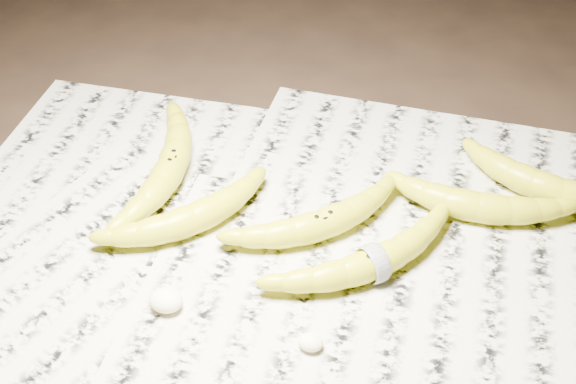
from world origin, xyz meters
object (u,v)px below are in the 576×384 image
(banana_taped, at_px, (374,261))
(banana_upper_a, at_px, (479,205))
(banana_left_a, at_px, (171,164))
(banana_left_b, at_px, (193,216))
(banana_center, at_px, (322,222))
(banana_upper_b, at_px, (535,181))

(banana_taped, xyz_separation_m, banana_upper_a, (0.10, 0.12, 0.00))
(banana_left_a, distance_m, banana_left_b, 0.10)
(banana_left_b, distance_m, banana_center, 0.15)
(banana_left_a, bearing_deg, banana_upper_b, -83.67)
(banana_left_b, height_order, banana_upper_b, same)
(banana_center, xyz_separation_m, banana_upper_a, (0.17, 0.08, 0.00))
(banana_left_b, bearing_deg, banana_taped, -51.30)
(banana_upper_b, bearing_deg, banana_left_b, -137.76)
(banana_left_a, bearing_deg, banana_left_b, -149.15)
(banana_left_a, xyz_separation_m, banana_upper_b, (0.44, 0.10, -0.00))
(banana_left_a, xyz_separation_m, banana_upper_a, (0.38, 0.03, -0.00))
(banana_taped, bearing_deg, banana_left_a, 116.53)
(banana_center, xyz_separation_m, banana_taped, (0.07, -0.04, -0.00))
(banana_upper_a, bearing_deg, banana_upper_b, 43.90)
(banana_upper_a, height_order, banana_upper_b, same)
(banana_center, bearing_deg, banana_left_a, 124.85)
(banana_left_a, height_order, banana_upper_b, banana_left_a)
(banana_taped, bearing_deg, banana_center, 102.40)
(banana_upper_b, bearing_deg, banana_taped, -113.58)
(banana_taped, distance_m, banana_upper_b, 0.25)
(banana_upper_b, bearing_deg, banana_center, -131.02)
(banana_center, distance_m, banana_upper_a, 0.19)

